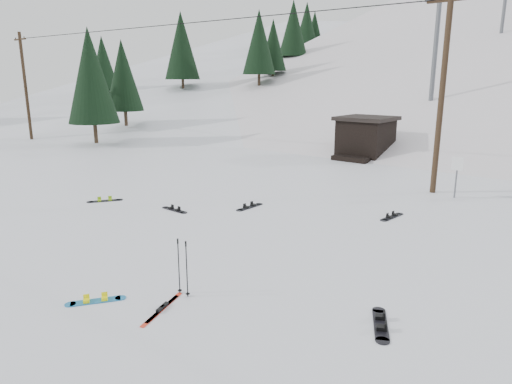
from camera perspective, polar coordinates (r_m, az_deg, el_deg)
The scene contains 16 objects.
ground at distance 12.52m, azimuth -10.43°, elevation -10.52°, with size 200.00×200.00×0.00m, color white.
ridge_left at distance 72.94m, azimuth 0.62°, elevation 1.11°, with size 34.00×85.00×38.00m, color white.
treeline_left at distance 63.96m, azimuth -2.53°, elevation 9.27°, with size 20.00×64.00×10.00m, color black, non-canonical shape.
utility_pole at distance 22.28m, azimuth 22.25°, elevation 11.74°, with size 2.00×0.26×9.00m.
utility_pole_left at distance 44.74m, azimuth -26.88°, elevation 11.86°, with size 2.00×0.26×9.00m.
trail_sign at distance 21.89m, azimuth 23.83°, elevation 2.57°, with size 0.50×0.09×1.85m.
lift_hut at distance 31.59m, azimuth 13.49°, elevation 6.67°, with size 3.40×4.10×2.75m.
lift_tower_near at distance 39.45m, azimuth 21.58°, elevation 16.93°, with size 2.20×0.36×8.00m.
hero_snowboard at distance 11.75m, azimuth -19.40°, elevation -12.68°, with size 0.88×1.20×0.10m.
hero_skis at distance 11.00m, azimuth -11.63°, elevation -14.05°, with size 0.69×1.62×0.09m.
ski_poles at distance 11.28m, azimuth -9.15°, elevation -9.24°, with size 0.39×0.10×1.42m.
board_scatter_a at distance 18.67m, azimuth -10.17°, elevation -2.19°, with size 1.43×0.29×0.10m.
board_scatter_b at distance 18.79m, azimuth -0.80°, elevation -1.85°, with size 0.30×1.52×0.11m.
board_scatter_c at distance 20.81m, azimuth -18.37°, elevation -1.02°, with size 0.93×1.32×0.11m.
board_scatter_d at distance 10.52m, azimuth 15.31°, elevation -15.63°, with size 0.90×1.41×0.11m.
board_scatter_f at distance 18.21m, azimuth 16.63°, elevation -2.97°, with size 0.39×1.48×0.10m.
Camera 1 is at (8.88, -7.19, 5.12)m, focal length 32.00 mm.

